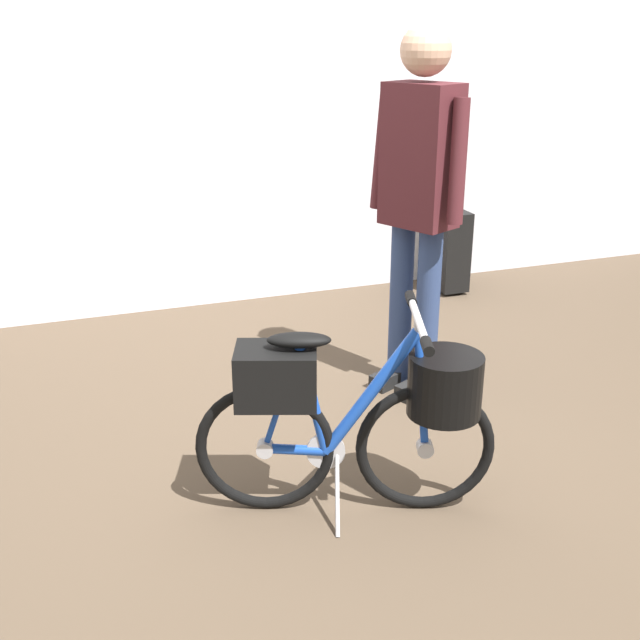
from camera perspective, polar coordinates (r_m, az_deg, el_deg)
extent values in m
plane|color=brown|center=(3.20, 2.29, -10.42)|extent=(6.87, 6.87, 0.00)
cube|color=silver|center=(4.77, -7.53, 18.22)|extent=(6.87, 0.10, 2.90)
torus|color=black|center=(2.84, 7.72, -9.29)|extent=(0.48, 0.20, 0.50)
cylinder|color=#B7B7BC|center=(2.84, 7.72, -9.29)|extent=(0.07, 0.07, 0.06)
torus|color=black|center=(2.81, -4.07, -9.38)|extent=(0.48, 0.20, 0.50)
cylinder|color=#B7B7BC|center=(2.81, -4.07, -9.38)|extent=(0.07, 0.07, 0.06)
cylinder|color=#1947B2|center=(2.81, -1.82, -9.50)|extent=(0.22, 0.11, 0.05)
cylinder|color=#1947B2|center=(2.71, 3.72, -5.39)|extent=(0.34, 0.16, 0.48)
cylinder|color=#1947B2|center=(2.72, -0.53, -5.88)|extent=(0.13, 0.08, 0.42)
cylinder|color=#1947B2|center=(2.81, -1.82, -9.50)|extent=(0.21, 0.10, 0.04)
cylinder|color=#1947B2|center=(2.73, 7.47, -5.23)|extent=(0.08, 0.05, 0.45)
cylinder|color=#1947B2|center=(2.72, -2.84, -5.76)|extent=(0.15, 0.07, 0.40)
ellipsoid|color=black|center=(2.62, -1.55, -1.48)|extent=(0.24, 0.16, 0.05)
cylinder|color=#B7B7BC|center=(2.63, 7.22, -0.45)|extent=(0.03, 0.03, 0.04)
cylinder|color=#B7B7BC|center=(2.62, 7.24, -0.04)|extent=(0.17, 0.42, 0.03)
cylinder|color=black|center=(2.42, 7.88, -1.92)|extent=(0.06, 0.10, 0.04)
cylinder|color=black|center=(2.82, 6.69, 1.56)|extent=(0.06, 0.10, 0.04)
cylinder|color=#B7B7BC|center=(2.82, 0.43, -9.61)|extent=(0.14, 0.06, 0.14)
cylinder|color=#B7B7BC|center=(2.81, 1.28, -12.73)|extent=(0.08, 0.19, 0.23)
cylinder|color=black|center=(2.73, 9.17, -4.73)|extent=(0.33, 0.33, 0.22)
cube|color=black|center=(2.68, -3.24, -4.09)|extent=(0.33, 0.28, 0.20)
cylinder|color=navy|center=(3.74, 5.95, 1.14)|extent=(0.11, 0.11, 0.81)
cube|color=black|center=(3.85, 5.27, -4.22)|extent=(0.26, 0.18, 0.07)
cylinder|color=navy|center=(3.65, 7.89, 0.53)|extent=(0.11, 0.11, 0.81)
cube|color=black|center=(3.76, 7.15, -4.94)|extent=(0.26, 0.18, 0.07)
cube|color=#4C1E23|center=(3.52, 7.42, 11.86)|extent=(0.32, 0.37, 0.62)
cylinder|color=#4C1E23|center=(3.64, 4.61, 12.26)|extent=(0.12, 0.08, 0.53)
cylinder|color=#4C1E23|center=(3.38, 10.12, 11.35)|extent=(0.11, 0.13, 0.53)
sphere|color=tan|center=(3.48, 7.78, 19.06)|extent=(0.22, 0.22, 0.22)
cube|color=black|center=(5.21, 9.26, 5.25)|extent=(0.18, 0.36, 0.52)
cylinder|color=#B7B7BC|center=(5.00, 9.69, 9.28)|extent=(0.02, 0.02, 0.28)
cylinder|color=#B7B7BC|center=(5.19, 8.48, 9.79)|extent=(0.02, 0.02, 0.28)
cylinder|color=black|center=(5.07, 9.16, 11.09)|extent=(0.02, 0.23, 0.02)
cylinder|color=black|center=(5.20, 10.27, 2.17)|extent=(0.04, 0.02, 0.04)
cylinder|color=black|center=(5.41, 8.99, 2.99)|extent=(0.04, 0.02, 0.04)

